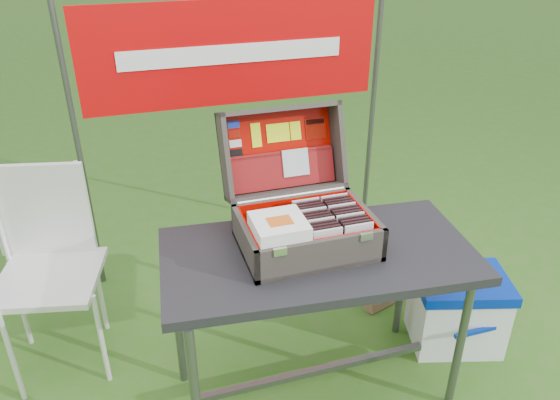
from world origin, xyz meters
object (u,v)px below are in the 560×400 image
object	(u,v)px
cooler	(457,310)
chair	(49,281)
table	(315,326)
cardboard_box	(394,264)
suitcase	(302,189)

from	to	relation	value
cooler	chair	world-z (taller)	chair
table	chair	bearing A→B (deg)	158.93
table	cardboard_box	bearing A→B (deg)	43.15
cooler	chair	size ratio (longest dim) A/B	0.46
cardboard_box	cooler	bearing A→B (deg)	-90.55
suitcase	cardboard_box	distance (m)	1.14
suitcase	chair	xyz separation A→B (m)	(-1.05, 0.44, -0.52)
table	cooler	bearing A→B (deg)	12.70
cooler	cardboard_box	bearing A→B (deg)	123.57
cooler	chair	bearing A→B (deg)	-177.25
table	suitcase	xyz separation A→B (m)	(-0.04, 0.10, 0.62)
suitcase	chair	size ratio (longest dim) A/B	0.55
table	cooler	xyz separation A→B (m)	(0.81, 0.10, -0.19)
table	chair	size ratio (longest dim) A/B	1.27
cooler	suitcase	bearing A→B (deg)	-164.20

